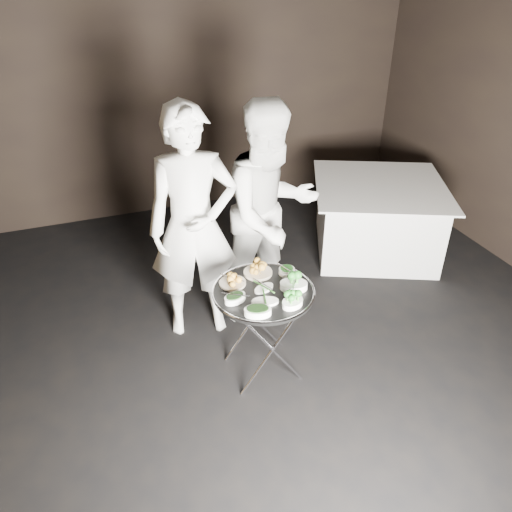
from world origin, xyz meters
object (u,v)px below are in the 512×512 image
object	(u,v)px
dining_table	(376,218)
waiter_left	(193,227)
tray_stand	(263,328)
waiter_right	(271,213)
serving_tray	(263,292)

from	to	relation	value
dining_table	waiter_left	bearing A→B (deg)	-164.02
tray_stand	waiter_left	xyz separation A→B (m)	(-0.31, 0.71, 0.55)
tray_stand	waiter_left	distance (m)	0.95
tray_stand	waiter_right	world-z (taller)	waiter_right
serving_tray	waiter_right	size ratio (longest dim) A/B	0.39
tray_stand	waiter_left	bearing A→B (deg)	113.93
serving_tray	tray_stand	bearing A→B (deg)	82.87
serving_tray	waiter_left	xyz separation A→B (m)	(-0.31, 0.71, 0.22)
tray_stand	serving_tray	distance (m)	0.33
serving_tray	waiter_right	xyz separation A→B (m)	(0.35, 0.76, 0.20)
serving_tray	dining_table	distance (m)	2.25
tray_stand	serving_tray	world-z (taller)	serving_tray
waiter_right	dining_table	xyz separation A→B (m)	(1.43, 0.55, -0.56)
tray_stand	dining_table	size ratio (longest dim) A/B	0.56
tray_stand	waiter_right	xyz separation A→B (m)	(0.35, 0.76, 0.53)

